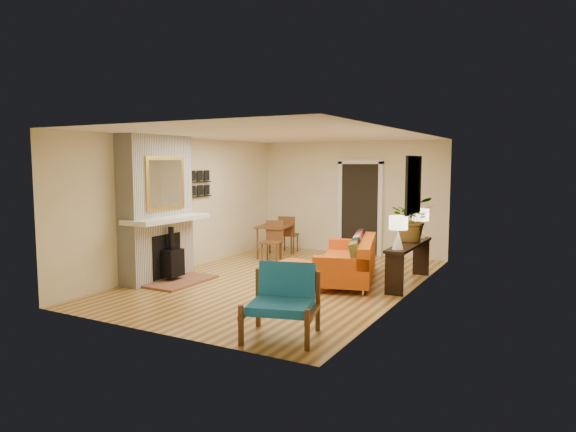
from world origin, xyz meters
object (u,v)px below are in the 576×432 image
Objects in this scene: lamp_far at (420,220)px; console_table at (409,252)px; blue_chair at (283,297)px; sofa at (352,261)px; dining_table at (278,232)px; ottoman at (295,271)px; houseplant at (413,219)px; lamp_near at (398,228)px.

console_table is at bearing -90.00° from lamp_far.
sofa is at bearing 95.87° from blue_chair.
dining_table is at bearing 148.62° from sofa.
ottoman is at bearing -53.10° from dining_table.
houseplant reaches higher than sofa.
sofa is at bearing -166.03° from console_table.
lamp_near reaches higher than console_table.
console_table is 0.84m from lamp_near.
blue_chair is at bearing -100.19° from houseplant.
ottoman is 0.77× the size of blue_chair.
houseplant is at bearing 25.90° from sofa.
blue_chair is at bearing -99.06° from lamp_far.
blue_chair is 0.62× the size of dining_table.
console_table reaches higher than ottoman.
lamp_near is at bearing 76.22° from blue_chair.
houseplant reaches higher than lamp_far.
blue_chair reaches higher than ottoman.
lamp_near is 1.42m from lamp_far.
console_table is 0.88m from lamp_far.
lamp_far is (0.96, 0.98, 0.70)m from sofa.
houseplant reaches higher than ottoman.
ottoman is at bearing -140.62° from lamp_far.
sofa is 4.24× the size of lamp_near.
lamp_far reaches higher than dining_table.
houseplant reaches higher than lamp_near.
blue_chair is 0.55× the size of console_table.
lamp_far reaches higher than ottoman.
console_table is at bearing 90.00° from lamp_near.
ottoman is at bearing -177.44° from lamp_near.
sofa reaches higher than ottoman.
lamp_far is 0.52m from houseplant.
houseplant is at bearing 79.81° from blue_chair.
dining_table reaches higher than ottoman.
houseplant is (0.95, 0.46, 0.76)m from sofa.
houseplant is (3.28, -0.96, 0.56)m from dining_table.
sofa is at bearing -134.61° from lamp_far.
houseplant is (0.64, 3.55, 0.66)m from blue_chair.
houseplant is (-0.01, 0.22, 0.55)m from console_table.
console_table is (1.83, 0.77, 0.38)m from ottoman.
ottoman is 2.27m from houseplant.
ottoman is 0.43× the size of console_table.
lamp_near is (0.00, -0.68, 0.49)m from console_table.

